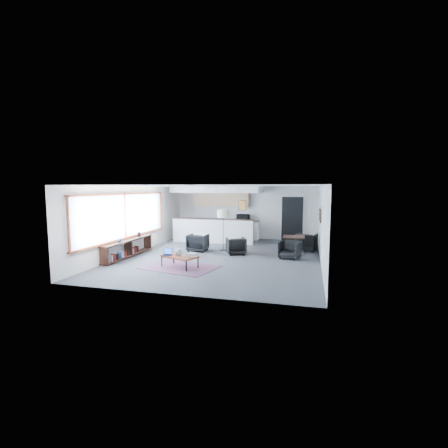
% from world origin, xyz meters
% --- Properties ---
extents(room, '(7.02, 9.02, 2.62)m').
position_xyz_m(room, '(0.00, 0.00, 1.30)').
color(room, '#47474A').
rests_on(room, ground).
extents(window, '(0.10, 5.95, 1.66)m').
position_xyz_m(window, '(-3.46, -0.90, 1.46)').
color(window, '#8CBFFF').
rests_on(window, room).
extents(console, '(0.35, 3.00, 0.80)m').
position_xyz_m(console, '(-3.30, -1.05, 0.33)').
color(console, black).
rests_on(console, floor).
extents(kitchenette, '(4.20, 1.96, 2.60)m').
position_xyz_m(kitchenette, '(-1.20, 3.71, 1.38)').
color(kitchenette, white).
rests_on(kitchenette, floor).
extents(doorway, '(1.10, 0.12, 2.15)m').
position_xyz_m(doorway, '(2.30, 4.42, 1.07)').
color(doorway, black).
rests_on(doorway, room).
extents(track_light, '(1.60, 0.07, 0.15)m').
position_xyz_m(track_light, '(-0.59, 2.20, 2.53)').
color(track_light, silver).
rests_on(track_light, room).
extents(wall_art_lower, '(0.03, 0.38, 0.48)m').
position_xyz_m(wall_art_lower, '(3.47, 0.40, 1.55)').
color(wall_art_lower, black).
rests_on(wall_art_lower, room).
extents(wall_art_upper, '(0.03, 0.34, 0.44)m').
position_xyz_m(wall_art_upper, '(3.47, 1.70, 1.50)').
color(wall_art_upper, black).
rests_on(wall_art_upper, room).
extents(kilim_rug, '(2.53, 1.99, 0.01)m').
position_xyz_m(kilim_rug, '(-0.87, -2.00, 0.01)').
color(kilim_rug, '#61374C').
rests_on(kilim_rug, floor).
extents(coffee_table, '(1.32, 1.02, 0.38)m').
position_xyz_m(coffee_table, '(-0.87, -2.00, 0.35)').
color(coffee_table, maroon).
rests_on(coffee_table, floor).
extents(laptop, '(0.30, 0.25, 0.22)m').
position_xyz_m(laptop, '(-1.29, -1.99, 0.44)').
color(laptop, black).
rests_on(laptop, coffee_table).
extents(ceramic_pot, '(0.24, 0.24, 0.24)m').
position_xyz_m(ceramic_pot, '(-0.90, -2.00, 0.50)').
color(ceramic_pot, gray).
rests_on(ceramic_pot, coffee_table).
extents(book_stack, '(0.33, 0.26, 0.10)m').
position_xyz_m(book_stack, '(-0.46, -1.91, 0.43)').
color(book_stack, silver).
rests_on(book_stack, coffee_table).
extents(coaster, '(0.12, 0.12, 0.01)m').
position_xyz_m(coaster, '(-0.75, -2.20, 0.38)').
color(coaster, '#E5590C').
rests_on(coaster, coffee_table).
extents(armchair_left, '(0.75, 0.70, 0.77)m').
position_xyz_m(armchair_left, '(-1.19, 0.68, 0.38)').
color(armchair_left, black).
rests_on(armchair_left, floor).
extents(armchair_right, '(0.90, 0.88, 0.71)m').
position_xyz_m(armchair_right, '(0.40, 0.51, 0.36)').
color(armchair_right, black).
rests_on(armchair_right, floor).
extents(floor_lamp, '(0.55, 0.55, 1.64)m').
position_xyz_m(floor_lamp, '(-0.28, 1.17, 1.43)').
color(floor_lamp, black).
rests_on(floor_lamp, floor).
extents(dining_table, '(0.83, 0.83, 0.69)m').
position_xyz_m(dining_table, '(2.54, 1.04, 0.63)').
color(dining_table, black).
rests_on(dining_table, floor).
extents(dining_chair_near, '(0.69, 0.67, 0.59)m').
position_xyz_m(dining_chair_near, '(2.45, 0.22, 0.30)').
color(dining_chair_near, black).
rests_on(dining_chair_near, floor).
extents(dining_chair_far, '(0.78, 0.75, 0.68)m').
position_xyz_m(dining_chair_far, '(3.00, 1.83, 0.34)').
color(dining_chair_far, black).
rests_on(dining_chair_far, floor).
extents(microwave, '(0.61, 0.40, 0.39)m').
position_xyz_m(microwave, '(-0.07, 4.15, 1.12)').
color(microwave, black).
rests_on(microwave, kitchenette).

